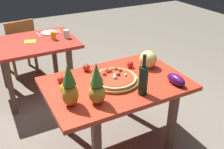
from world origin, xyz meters
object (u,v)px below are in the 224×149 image
object	(u,v)px
dinner_plate	(49,33)
fork_utensil	(39,35)
wine_bottle	(143,80)
drinking_glass_water	(66,34)
background_table	(32,49)
pizza	(114,78)
bell_pepper	(66,88)
pineapple_right	(97,86)
napkin_folded	(30,42)
tomato_beside_pepper	(61,80)
pizza_board	(115,81)
melon	(148,59)
knife_utensil	(59,31)
dining_chair	(20,44)
pineapple_left	(70,87)
display_table	(116,90)
eggplant	(176,80)
drinking_glass_juice	(53,36)
tomato_at_corner	(86,68)
tomato_near_board	(130,64)

from	to	relation	value
dinner_plate	fork_utensil	distance (m)	0.14
wine_bottle	dinner_plate	distance (m)	1.87
drinking_glass_water	background_table	bearing A→B (deg)	170.12
pizza	bell_pepper	size ratio (longest dim) A/B	3.53
pineapple_right	bell_pepper	size ratio (longest dim) A/B	3.12
fork_utensil	napkin_folded	world-z (taller)	fork_utensil
wine_bottle	fork_utensil	world-z (taller)	wine_bottle
tomato_beside_pepper	pizza_board	bearing A→B (deg)	-26.01
melon	knife_utensil	bearing A→B (deg)	106.86
bell_pepper	background_table	bearing A→B (deg)	90.09
dining_chair	pineapple_left	bearing A→B (deg)	80.83
drinking_glass_water	knife_utensil	size ratio (longest dim) A/B	0.59
display_table	pizza	world-z (taller)	pizza
drinking_glass_water	napkin_folded	distance (m)	0.45
eggplant	drinking_glass_juice	world-z (taller)	drinking_glass_juice
bell_pepper	pizza	bearing A→B (deg)	-0.69
drinking_glass_water	melon	bearing A→B (deg)	-69.72
display_table	knife_utensil	xyz separation A→B (m)	(-0.03, 1.58, 0.09)
tomato_at_corner	melon	bearing A→B (deg)	-19.93
dinner_plate	knife_utensil	distance (m)	0.14
pineapple_right	tomato_beside_pepper	xyz separation A→B (m)	(-0.15, 0.43, -0.12)
tomato_near_board	melon	bearing A→B (deg)	-25.32
drinking_glass_juice	knife_utensil	xyz separation A→B (m)	(0.15, 0.26, -0.05)
wine_bottle	background_table	bearing A→B (deg)	108.57
drinking_glass_juice	knife_utensil	bearing A→B (deg)	59.97
background_table	knife_utensil	size ratio (longest dim) A/B	6.05
pizza_board	tomato_beside_pepper	size ratio (longest dim) A/B	7.08
knife_utensil	background_table	bearing A→B (deg)	-151.63
dining_chair	dinner_plate	bearing A→B (deg)	118.73
tomato_near_board	napkin_folded	xyz separation A→B (m)	(-0.72, 1.18, -0.03)
tomato_beside_pepper	drinking_glass_water	bearing A→B (deg)	68.72
tomato_near_board	napkin_folded	world-z (taller)	tomato_near_board
dining_chair	pineapple_right	bearing A→B (deg)	85.70
wine_bottle	melon	xyz separation A→B (m)	(0.32, 0.39, -0.05)
tomato_beside_pepper	drinking_glass_water	distance (m)	1.15
dining_chair	knife_utensil	world-z (taller)	dining_chair
melon	napkin_folded	world-z (taller)	melon
background_table	pizza_board	xyz separation A→B (m)	(0.44, -1.36, 0.11)
bell_pepper	napkin_folded	xyz separation A→B (m)	(-0.01, 1.35, -0.05)
melon	tomato_near_board	bearing A→B (deg)	154.68
drinking_glass_water	napkin_folded	bearing A→B (deg)	169.76
melon	tomato_at_corner	xyz separation A→B (m)	(-0.57, 0.21, -0.05)
pineapple_right	melon	distance (m)	0.78
bell_pepper	fork_utensil	xyz separation A→B (m)	(0.14, 1.56, -0.05)
drinking_glass_juice	pineapple_left	bearing A→B (deg)	-101.35
pizza_board	background_table	bearing A→B (deg)	108.09
dinner_plate	napkin_folded	size ratio (longest dim) A/B	1.57
pizza_board	tomato_near_board	world-z (taller)	tomato_near_board
eggplant	tomato_near_board	xyz separation A→B (m)	(-0.18, 0.46, -0.01)
bell_pepper	napkin_folded	distance (m)	1.35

